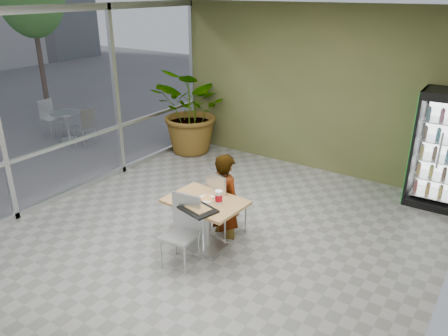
{
  "coord_description": "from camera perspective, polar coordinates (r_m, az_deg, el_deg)",
  "views": [
    {
      "loc": [
        3.25,
        -4.41,
        3.44
      ],
      "look_at": [
        -0.06,
        0.46,
        1.0
      ],
      "focal_mm": 35.0,
      "sensor_mm": 36.0,
      "label": 1
    }
  ],
  "objects": [
    {
      "name": "pizza_plate",
      "position": [
        6.0,
        -2.25,
        -3.98
      ],
      "size": [
        0.35,
        0.3,
        0.03
      ],
      "color": "white",
      "rests_on": "dining_table"
    },
    {
      "name": "ground",
      "position": [
        6.47,
        -1.9,
        -9.62
      ],
      "size": [
        7.0,
        7.0,
        0.0
      ],
      "primitive_type": "plane",
      "color": "gray",
      "rests_on": "ground"
    },
    {
      "name": "room_envelope",
      "position": [
        5.78,
        -2.1,
        3.93
      ],
      "size": [
        6.0,
        7.0,
        3.2
      ],
      "primitive_type": null,
      "color": "silver",
      "rests_on": "ground"
    },
    {
      "name": "chair_far",
      "position": [
        6.4,
        -0.26,
        -3.92
      ],
      "size": [
        0.58,
        0.58,
        1.01
      ],
      "rotation": [
        0.0,
        0.0,
        2.79
      ],
      "color": "#B9BBBE",
      "rests_on": "ground"
    },
    {
      "name": "soda_cup",
      "position": [
        5.86,
        -0.69,
        -3.85
      ],
      "size": [
        0.1,
        0.1,
        0.18
      ],
      "color": "white",
      "rests_on": "dining_table"
    },
    {
      "name": "chair_near",
      "position": [
        5.81,
        -5.35,
        -7.35
      ],
      "size": [
        0.48,
        0.48,
        0.96
      ],
      "rotation": [
        0.0,
        0.0,
        0.14
      ],
      "color": "#B9BBBE",
      "rests_on": "ground"
    },
    {
      "name": "storefront_frame",
      "position": [
        7.87,
        -20.21,
        7.61
      ],
      "size": [
        0.1,
        7.0,
        3.2
      ],
      "primitive_type": null,
      "color": "#B9BBBE",
      "rests_on": "ground"
    },
    {
      "name": "napkin_stack",
      "position": [
        6.01,
        -5.62,
        -4.09
      ],
      "size": [
        0.18,
        0.18,
        0.02
      ],
      "primitive_type": "cube",
      "rotation": [
        0.0,
        0.0,
        0.36
      ],
      "color": "white",
      "rests_on": "dining_table"
    },
    {
      "name": "beverage_fridge",
      "position": [
        7.99,
        26.62,
        2.11
      ],
      "size": [
        0.9,
        0.7,
        1.96
      ],
      "rotation": [
        0.0,
        0.0,
        0.02
      ],
      "color": "black",
      "rests_on": "ground"
    },
    {
      "name": "potted_plant",
      "position": [
        9.6,
        -3.99,
        7.46
      ],
      "size": [
        2.0,
        1.83,
        1.91
      ],
      "primitive_type": "imported",
      "rotation": [
        0.0,
        0.0,
        -0.22
      ],
      "color": "#29672B",
      "rests_on": "ground"
    },
    {
      "name": "cafeteria_tray",
      "position": [
        5.73,
        -3.43,
        -5.4
      ],
      "size": [
        0.54,
        0.45,
        0.03
      ],
      "primitive_type": "cube",
      "rotation": [
        0.0,
        0.0,
        -0.25
      ],
      "color": "black",
      "rests_on": "dining_table"
    },
    {
      "name": "dining_table",
      "position": [
        6.08,
        -2.41,
        -6.03
      ],
      "size": [
        1.09,
        0.79,
        0.75
      ],
      "rotation": [
        0.0,
        0.0,
        -0.05
      ],
      "color": "tan",
      "rests_on": "ground"
    },
    {
      "name": "seated_woman",
      "position": [
        6.46,
        0.26,
        -4.7
      ],
      "size": [
        0.67,
        0.55,
        1.57
      ],
      "primitive_type": "imported",
      "rotation": [
        0.0,
        0.0,
        2.79
      ],
      "color": "black",
      "rests_on": "ground"
    }
  ]
}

